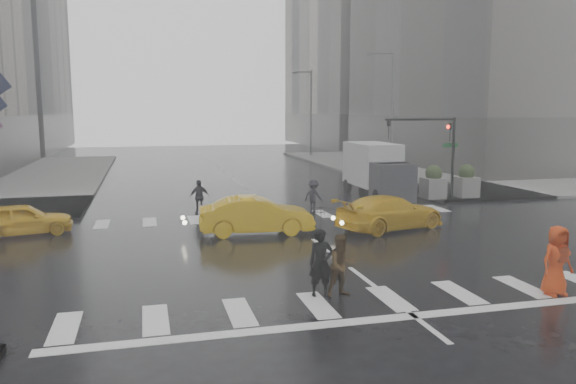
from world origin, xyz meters
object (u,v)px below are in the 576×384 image
object	(u,v)px
pedestrian_orange	(557,260)
taxi_mid	(256,215)
traffic_signal_pole	(437,142)
taxi_front	(22,219)
pedestrian_brown	(342,265)
box_truck	(377,169)

from	to	relation	value
pedestrian_orange	taxi_mid	xyz separation A→B (m)	(-6.26, 9.33, -0.20)
traffic_signal_pole	taxi_front	bearing A→B (deg)	-170.12
pedestrian_brown	box_truck	distance (m)	17.38
pedestrian_orange	taxi_front	world-z (taller)	pedestrian_orange
pedestrian_brown	pedestrian_orange	world-z (taller)	pedestrian_orange
pedestrian_brown	box_truck	world-z (taller)	box_truck
pedestrian_orange	taxi_mid	size ratio (longest dim) A/B	0.42
taxi_front	box_truck	bearing A→B (deg)	-83.90
pedestrian_brown	taxi_front	world-z (taller)	pedestrian_brown
pedestrian_brown	box_truck	bearing A→B (deg)	54.82
taxi_front	box_truck	xyz separation A→B (m)	(17.40, 5.56, 0.98)
pedestrian_brown	pedestrian_orange	xyz separation A→B (m)	(5.54, -1.35, 0.11)
taxi_front	box_truck	size ratio (longest dim) A/B	0.66
taxi_front	pedestrian_orange	bearing A→B (deg)	-138.29
traffic_signal_pole	pedestrian_orange	xyz separation A→B (m)	(-4.63, -14.81, -2.27)
pedestrian_brown	taxi_front	size ratio (longest dim) A/B	0.44
traffic_signal_pole	taxi_mid	distance (m)	12.45
traffic_signal_pole	pedestrian_brown	world-z (taller)	traffic_signal_pole
box_truck	taxi_front	bearing A→B (deg)	-161.55
pedestrian_orange	taxi_front	distance (m)	19.00
taxi_front	box_truck	world-z (taller)	box_truck
pedestrian_brown	traffic_signal_pole	bearing A→B (deg)	44.10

